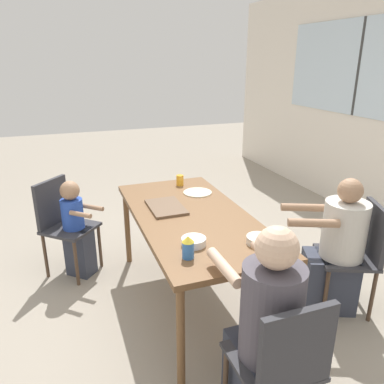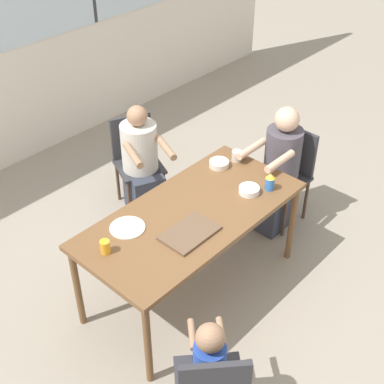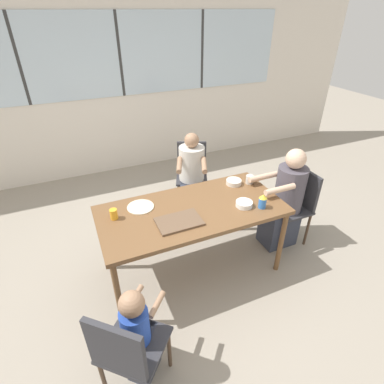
{
  "view_description": "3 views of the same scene",
  "coord_description": "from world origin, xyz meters",
  "px_view_note": "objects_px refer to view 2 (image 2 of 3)",
  "views": [
    {
      "loc": [
        2.44,
        -0.89,
        1.88
      ],
      "look_at": [
        0.0,
        0.0,
        0.95
      ],
      "focal_mm": 35.0,
      "sensor_mm": 36.0,
      "label": 1
    },
    {
      "loc": [
        -2.2,
        -2.02,
        3.17
      ],
      "look_at": [
        0.0,
        0.0,
        0.95
      ],
      "focal_mm": 50.0,
      "sensor_mm": 36.0,
      "label": 2
    },
    {
      "loc": [
        -0.91,
        -2.09,
        2.36
      ],
      "look_at": [
        0.0,
        0.0,
        0.95
      ],
      "focal_mm": 28.0,
      "sensor_mm": 36.0,
      "label": 3
    }
  ],
  "objects_px": {
    "person_man_blue_shirt": "(278,175)",
    "bowl_white_shallow": "(249,190)",
    "sippy_cup": "(270,181)",
    "person_toddler": "(209,376)",
    "juice_glass": "(105,247)",
    "person_woman_green_shirt": "(142,168)",
    "chair_for_woman_green_shirt": "(135,154)",
    "bowl_cereal": "(219,164)",
    "chair_for_man_blue_shirt": "(289,168)",
    "coffee_mug": "(237,156)"
  },
  "relations": [
    {
      "from": "person_man_blue_shirt",
      "to": "bowl_white_shallow",
      "type": "bearing_deg",
      "value": 103.68
    },
    {
      "from": "person_man_blue_shirt",
      "to": "sippy_cup",
      "type": "distance_m",
      "value": 0.64
    },
    {
      "from": "person_toddler",
      "to": "juice_glass",
      "type": "bearing_deg",
      "value": 128.65
    },
    {
      "from": "bowl_white_shallow",
      "to": "person_woman_green_shirt",
      "type": "bearing_deg",
      "value": 91.35
    },
    {
      "from": "person_toddler",
      "to": "juice_glass",
      "type": "distance_m",
      "value": 1.03
    },
    {
      "from": "bowl_white_shallow",
      "to": "person_man_blue_shirt",
      "type": "bearing_deg",
      "value": 13.68
    },
    {
      "from": "chair_for_woman_green_shirt",
      "to": "bowl_cereal",
      "type": "xyz_separation_m",
      "value": [
        0.08,
        -0.93,
        0.27
      ]
    },
    {
      "from": "chair_for_woman_green_shirt",
      "to": "person_woman_green_shirt",
      "type": "relative_size",
      "value": 0.81
    },
    {
      "from": "chair_for_woman_green_shirt",
      "to": "sippy_cup",
      "type": "distance_m",
      "value": 1.45
    },
    {
      "from": "person_toddler",
      "to": "sippy_cup",
      "type": "height_order",
      "value": "sippy_cup"
    },
    {
      "from": "juice_glass",
      "to": "person_toddler",
      "type": "bearing_deg",
      "value": -93.8
    },
    {
      "from": "person_toddler",
      "to": "sippy_cup",
      "type": "distance_m",
      "value": 1.53
    },
    {
      "from": "juice_glass",
      "to": "bowl_white_shallow",
      "type": "height_order",
      "value": "juice_glass"
    },
    {
      "from": "chair_for_man_blue_shirt",
      "to": "coffee_mug",
      "type": "distance_m",
      "value": 0.63
    },
    {
      "from": "chair_for_woman_green_shirt",
      "to": "sippy_cup",
      "type": "relative_size",
      "value": 6.18
    },
    {
      "from": "coffee_mug",
      "to": "chair_for_woman_green_shirt",
      "type": "bearing_deg",
      "value": 104.1
    },
    {
      "from": "chair_for_man_blue_shirt",
      "to": "person_woman_green_shirt",
      "type": "xyz_separation_m",
      "value": [
        -0.84,
        1.01,
        -0.05
      ]
    },
    {
      "from": "person_man_blue_shirt",
      "to": "bowl_cereal",
      "type": "bearing_deg",
      "value": 65.34
    },
    {
      "from": "coffee_mug",
      "to": "sippy_cup",
      "type": "relative_size",
      "value": 0.63
    },
    {
      "from": "person_toddler",
      "to": "juice_glass",
      "type": "height_order",
      "value": "person_toddler"
    },
    {
      "from": "person_toddler",
      "to": "bowl_cereal",
      "type": "bearing_deg",
      "value": 80.95
    },
    {
      "from": "person_man_blue_shirt",
      "to": "coffee_mug",
      "type": "distance_m",
      "value": 0.5
    },
    {
      "from": "person_man_blue_shirt",
      "to": "coffee_mug",
      "type": "bearing_deg",
      "value": 61.97
    },
    {
      "from": "coffee_mug",
      "to": "bowl_white_shallow",
      "type": "xyz_separation_m",
      "value": [
        -0.28,
        -0.35,
        -0.02
      ]
    },
    {
      "from": "person_woman_green_shirt",
      "to": "coffee_mug",
      "type": "height_order",
      "value": "person_woman_green_shirt"
    },
    {
      "from": "chair_for_man_blue_shirt",
      "to": "bowl_white_shallow",
      "type": "bearing_deg",
      "value": 100.97
    },
    {
      "from": "chair_for_woman_green_shirt",
      "to": "chair_for_man_blue_shirt",
      "type": "bearing_deg",
      "value": 146.64
    },
    {
      "from": "person_woman_green_shirt",
      "to": "juice_glass",
      "type": "height_order",
      "value": "person_woman_green_shirt"
    },
    {
      "from": "person_man_blue_shirt",
      "to": "bowl_cereal",
      "type": "xyz_separation_m",
      "value": [
        -0.52,
        0.24,
        0.27
      ]
    },
    {
      "from": "person_toddler",
      "to": "coffee_mug",
      "type": "xyz_separation_m",
      "value": [
        1.5,
        1.02,
        0.39
      ]
    },
    {
      "from": "bowl_white_shallow",
      "to": "person_toddler",
      "type": "bearing_deg",
      "value": -151.26
    },
    {
      "from": "chair_for_man_blue_shirt",
      "to": "bowl_white_shallow",
      "type": "xyz_separation_m",
      "value": [
        -0.81,
        -0.16,
        0.27
      ]
    },
    {
      "from": "bowl_white_shallow",
      "to": "bowl_cereal",
      "type": "height_order",
      "value": "same"
    },
    {
      "from": "person_woman_green_shirt",
      "to": "juice_glass",
      "type": "distance_m",
      "value": 1.47
    },
    {
      "from": "sippy_cup",
      "to": "bowl_white_shallow",
      "type": "height_order",
      "value": "sippy_cup"
    },
    {
      "from": "person_toddler",
      "to": "bowl_white_shallow",
      "type": "height_order",
      "value": "person_toddler"
    },
    {
      "from": "person_woman_green_shirt",
      "to": "coffee_mug",
      "type": "bearing_deg",
      "value": 134.1
    },
    {
      "from": "juice_glass",
      "to": "bowl_white_shallow",
      "type": "relative_size",
      "value": 0.61
    },
    {
      "from": "coffee_mug",
      "to": "sippy_cup",
      "type": "xyz_separation_m",
      "value": [
        -0.15,
        -0.43,
        0.03
      ]
    },
    {
      "from": "chair_for_woman_green_shirt",
      "to": "bowl_white_shallow",
      "type": "xyz_separation_m",
      "value": [
        -0.04,
        -1.33,
        0.27
      ]
    },
    {
      "from": "bowl_cereal",
      "to": "sippy_cup",
      "type": "bearing_deg",
      "value": -87.81
    },
    {
      "from": "bowl_cereal",
      "to": "coffee_mug",
      "type": "bearing_deg",
      "value": -16.61
    },
    {
      "from": "person_woman_green_shirt",
      "to": "person_man_blue_shirt",
      "type": "xyz_separation_m",
      "value": [
        0.67,
        -1.01,
        0.05
      ]
    },
    {
      "from": "chair_for_woman_green_shirt",
      "to": "bowl_cereal",
      "type": "relative_size",
      "value": 5.47
    },
    {
      "from": "chair_for_woman_green_shirt",
      "to": "sippy_cup",
      "type": "height_order",
      "value": "sippy_cup"
    },
    {
      "from": "coffee_mug",
      "to": "bowl_cereal",
      "type": "bearing_deg",
      "value": 163.39
    },
    {
      "from": "person_man_blue_shirt",
      "to": "bowl_cereal",
      "type": "height_order",
      "value": "person_man_blue_shirt"
    },
    {
      "from": "bowl_cereal",
      "to": "person_woman_green_shirt",
      "type": "bearing_deg",
      "value": 100.86
    },
    {
      "from": "sippy_cup",
      "to": "juice_glass",
      "type": "height_order",
      "value": "sippy_cup"
    },
    {
      "from": "chair_for_woman_green_shirt",
      "to": "coffee_mug",
      "type": "relative_size",
      "value": 9.83
    }
  ]
}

